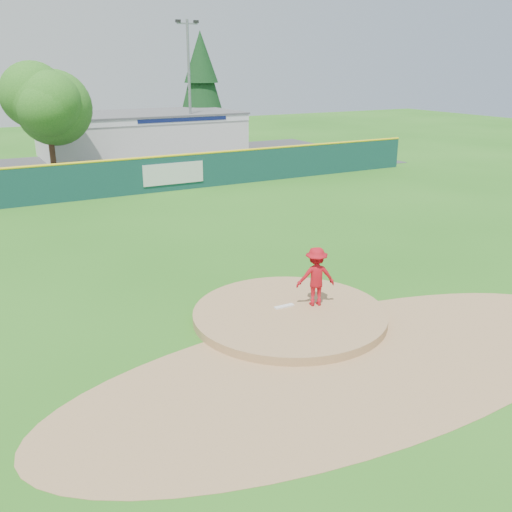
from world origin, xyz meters
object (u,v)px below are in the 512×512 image
conifer_tree (201,80)px  deciduous_tree (47,105)px  pool_building_grp (141,134)px  van (15,181)px  pitcher (316,276)px  light_pole_right (189,83)px

conifer_tree → deciduous_tree: bearing=-143.7°
pool_building_grp → deciduous_tree: deciduous_tree is taller
van → deciduous_tree: size_ratio=0.58×
pitcher → light_pole_right: light_pole_right is taller
conifer_tree → light_pole_right: 8.06m
van → deciduous_tree: 5.63m
pitcher → conifer_tree: size_ratio=0.18×
van → conifer_tree: bearing=-41.0°
pitcher → light_pole_right: bearing=-87.2°
pitcher → conifer_tree: 38.21m
deciduous_tree → conifer_tree: (15.00, 11.00, 0.99)m
pool_building_grp → conifer_tree: (7.00, 4.01, 3.88)m
pitcher → van: (-5.56, 21.97, -0.51)m
pool_building_grp → van: bearing=-136.9°
van → light_pole_right: (13.67, 6.99, 4.93)m
deciduous_tree → conifer_tree: conifer_tree is taller
conifer_tree → light_pole_right: bearing=-119.7°
pitcher → van: size_ratio=0.41×
pool_building_grp → light_pole_right: 5.75m
pool_building_grp → deciduous_tree: (-8.00, -6.99, 2.89)m
deciduous_tree → light_pole_right: 11.75m
conifer_tree → light_pole_right: light_pole_right is taller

